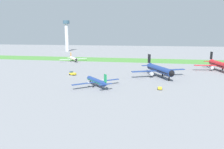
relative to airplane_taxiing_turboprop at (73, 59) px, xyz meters
The scene contains 9 objects.
ground_plane 73.95m from the airplane_taxiing_turboprop, 57.62° to the right, with size 600.00×600.00×0.00m, color gray.
grass_taxiway_strip 43.10m from the airplane_taxiing_turboprop, 23.10° to the left, with size 360.00×28.00×0.08m, color #478438.
airplane_taxiing_turboprop is the anchor object (origin of this frame).
airplane_foreground_turboprop 82.91m from the airplane_taxiing_turboprop, 62.20° to the right, with size 16.76×15.38×6.40m.
airplane_midfield_jet 80.36m from the airplane_taxiing_turboprop, 36.65° to the right, with size 27.14×27.05×10.37m.
airplane_parked_jet_far 102.61m from the airplane_taxiing_turboprop, 13.11° to the right, with size 28.97×28.54×10.27m.
baggage_cart_near_gate 97.35m from the airplane_taxiing_turboprop, 48.81° to the right, with size 1.80×2.43×0.90m.
pushback_tug_midfield 55.90m from the airplane_taxiing_turboprop, 69.26° to the right, with size 4.02×3.14×1.95m.
control_tower 107.05m from the airplane_taxiing_turboprop, 115.59° to the left, with size 8.00×8.00×38.11m.
Camera 1 is at (20.83, -90.25, 21.14)m, focal length 32.91 mm.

